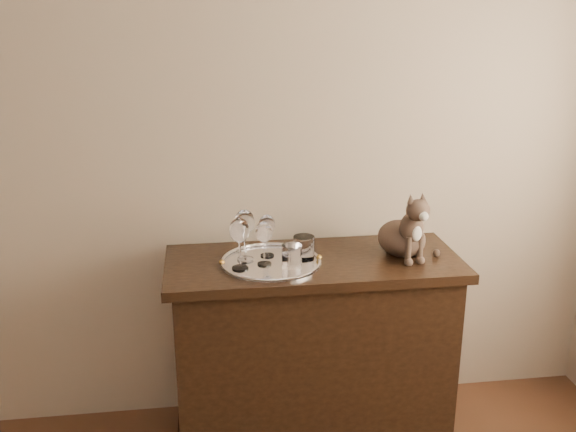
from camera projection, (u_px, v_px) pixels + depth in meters
name	position (u px, v px, depth m)	size (l,w,h in m)	color
wall_back	(160.00, 127.00, 2.67)	(4.00, 0.10, 2.70)	#BCA68D
sideboard	(312.00, 352.00, 2.74)	(1.20, 0.50, 0.85)	black
tray	(271.00, 263.00, 2.55)	(0.40, 0.40, 0.01)	silver
wine_glass_a	(245.00, 235.00, 2.54)	(0.08, 0.08, 0.21)	white
wine_glass_b	(267.00, 236.00, 2.59)	(0.07, 0.07, 0.18)	white
wine_glass_c	(240.00, 243.00, 2.46)	(0.08, 0.08, 0.21)	silver
wine_glass_d	(264.00, 243.00, 2.50)	(0.07, 0.07, 0.18)	white
tumbler_a	(292.00, 256.00, 2.49)	(0.08, 0.08, 0.09)	silver
tumbler_c	(304.00, 248.00, 2.57)	(0.09, 0.09, 0.10)	white
cat	(402.00, 222.00, 2.61)	(0.29, 0.27, 0.29)	#4B3A2D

